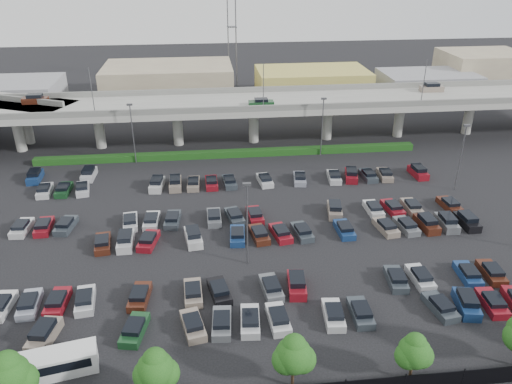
{
  "coord_description": "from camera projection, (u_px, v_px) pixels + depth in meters",
  "views": [
    {
      "loc": [
        -4.35,
        -56.1,
        33.01
      ],
      "look_at": [
        2.59,
        6.46,
        2.0
      ],
      "focal_mm": 35.0,
      "sensor_mm": 36.0,
      "label": 1
    }
  ],
  "objects": [
    {
      "name": "ground",
      "position": [
        242.0,
        228.0,
        65.04
      ],
      "size": [
        280.0,
        280.0,
        0.0
      ],
      "primitive_type": "plane",
      "color": "black"
    },
    {
      "name": "overpass",
      "position": [
        225.0,
        106.0,
        90.48
      ],
      "size": [
        150.0,
        13.0,
        15.8
      ],
      "color": "gray",
      "rests_on": "ground"
    },
    {
      "name": "hedge",
      "position": [
        230.0,
        154.0,
        87.08
      ],
      "size": [
        66.0,
        1.6,
        1.1
      ],
      "primitive_type": "cube",
      "color": "#174113",
      "rests_on": "ground"
    },
    {
      "name": "tree_row",
      "position": [
        278.0,
        357.0,
        39.9
      ],
      "size": [
        65.07,
        3.66,
        5.94
      ],
      "color": "#332316",
      "rests_on": "ground"
    },
    {
      "name": "shuttle_bus",
      "position": [
        57.0,
        362.0,
        42.5
      ],
      "size": [
        7.07,
        3.59,
        2.17
      ],
      "color": "white",
      "rests_on": "ground"
    },
    {
      "name": "parked_cars",
      "position": [
        241.0,
        237.0,
        61.91
      ],
      "size": [
        62.74,
        41.59,
        1.67
      ],
      "color": "#451E12",
      "rests_on": "ground"
    },
    {
      "name": "light_poles",
      "position": [
        208.0,
        180.0,
        63.65
      ],
      "size": [
        66.9,
        48.38,
        10.3
      ],
      "color": "#4E4F54",
      "rests_on": "ground"
    },
    {
      "name": "distant_buildings",
      "position": [
        271.0,
        82.0,
        119.72
      ],
      "size": [
        138.0,
        24.0,
        9.0
      ],
      "color": "gray",
      "rests_on": "ground"
    },
    {
      "name": "comm_tower",
      "position": [
        232.0,
        24.0,
        124.51
      ],
      "size": [
        2.4,
        2.4,
        30.0
      ],
      "color": "#4E4F54",
      "rests_on": "ground"
    }
  ]
}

